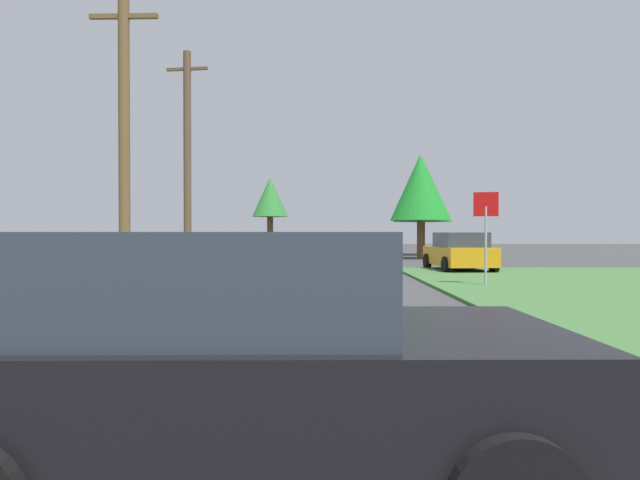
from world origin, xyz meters
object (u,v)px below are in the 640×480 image
object	(u,v)px
car_on_crossroad	(458,252)
car_approaching_junction	(313,247)
utility_pole_mid	(187,159)
pine_tree_center	(269,198)
car_behind_on_main_road	(247,360)
oak_tree_left	(419,188)
oak_tree_right	(422,190)
stop_sign	(485,221)
utility_pole_near	(123,139)

from	to	relation	value
car_on_crossroad	car_approaching_junction	size ratio (longest dim) A/B	0.93
utility_pole_mid	pine_tree_center	world-z (taller)	utility_pole_mid
car_behind_on_main_road	pine_tree_center	distance (m)	35.08
car_approaching_junction	utility_pole_mid	size ratio (longest dim) A/B	0.50
utility_pole_mid	car_on_crossroad	bearing A→B (deg)	-2.62
car_approaching_junction	pine_tree_center	size ratio (longest dim) A/B	0.84
utility_pole_mid	oak_tree_left	distance (m)	15.65
car_approaching_junction	utility_pole_mid	world-z (taller)	utility_pole_mid
car_on_crossroad	car_approaching_junction	xyz separation A→B (m)	(-6.15, 7.22, -0.00)
car_behind_on_main_road	oak_tree_left	distance (m)	31.11
car_on_crossroad	utility_pole_mid	size ratio (longest dim) A/B	0.46
car_approaching_junction	oak_tree_right	xyz separation A→B (m)	(7.66, 9.04, 3.88)
car_behind_on_main_road	car_on_crossroad	bearing A→B (deg)	71.51
pine_tree_center	stop_sign	bearing A→B (deg)	-69.41
car_behind_on_main_road	car_approaching_junction	world-z (taller)	same
stop_sign	car_on_crossroad	xyz separation A→B (m)	(0.96, 6.83, -1.15)
car_on_crossroad	oak_tree_right	xyz separation A→B (m)	(1.51, 16.26, 3.88)
utility_pole_mid	pine_tree_center	size ratio (longest dim) A/B	1.70
car_on_crossroad	utility_pole_near	bearing A→B (deg)	124.00
stop_sign	oak_tree_right	bearing A→B (deg)	-83.42
utility_pole_near	car_approaching_junction	bearing A→B (deg)	73.03
stop_sign	car_on_crossroad	world-z (taller)	stop_sign
oak_tree_left	car_approaching_junction	bearing A→B (deg)	-151.16
stop_sign	car_on_crossroad	size ratio (longest dim) A/B	0.65
oak_tree_right	car_on_crossroad	bearing A→B (deg)	-95.30
oak_tree_left	utility_pole_mid	bearing A→B (deg)	-139.00
stop_sign	utility_pole_near	world-z (taller)	utility_pole_near
stop_sign	car_approaching_junction	distance (m)	15.02
stop_sign	pine_tree_center	xyz separation A→B (m)	(-8.35, 22.23, 2.08)
utility_pole_mid	oak_tree_right	xyz separation A→B (m)	(12.98, 15.74, -0.08)
car_on_crossroad	utility_pole_mid	bearing A→B (deg)	83.55
car_on_crossroad	utility_pole_near	world-z (taller)	utility_pole_near
car_on_crossroad	oak_tree_right	size ratio (longest dim) A/B	0.61
utility_pole_mid	oak_tree_left	size ratio (longest dim) A/B	1.46
stop_sign	utility_pole_near	bearing A→B (deg)	22.16
utility_pole_near	utility_pole_mid	bearing A→B (deg)	93.36
car_on_crossroad	car_approaching_junction	distance (m)	9.49
car_approaching_junction	pine_tree_center	bearing A→B (deg)	-61.15
pine_tree_center	utility_pole_near	bearing A→B (deg)	-93.93
oak_tree_right	utility_pole_mid	bearing A→B (deg)	-129.52
car_on_crossroad	car_behind_on_main_road	world-z (taller)	same
car_approaching_junction	oak_tree_right	distance (m)	12.47
car_behind_on_main_road	oak_tree_left	world-z (taller)	oak_tree_left
utility_pole_mid	stop_sign	bearing A→B (deg)	-34.96
utility_pole_mid	pine_tree_center	distance (m)	15.05
stop_sign	car_on_crossroad	distance (m)	6.99
car_behind_on_main_road	utility_pole_mid	xyz separation A→B (m)	(-5.20, 19.92, 3.96)
car_behind_on_main_road	utility_pole_mid	bearing A→B (deg)	104.07
oak_tree_left	oak_tree_right	bearing A→B (deg)	77.88
utility_pole_near	oak_tree_left	size ratio (longest dim) A/B	1.23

